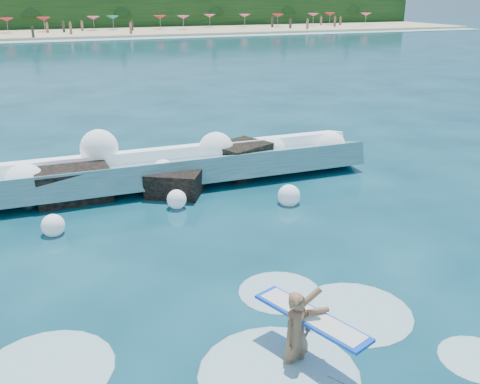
{
  "coord_description": "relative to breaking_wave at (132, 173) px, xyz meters",
  "views": [
    {
      "loc": [
        -3.07,
        -9.94,
        5.98
      ],
      "look_at": [
        1.5,
        2.0,
        1.2
      ],
      "focal_mm": 40.0,
      "sensor_mm": 36.0,
      "label": 1
    }
  ],
  "objects": [
    {
      "name": "beach_umbrellas",
      "position": [
        0.49,
        72.97,
        1.77
      ],
      "size": [
        112.84,
        6.07,
        0.5
      ],
      "color": "#158383",
      "rests_on": "ground"
    },
    {
      "name": "treeline",
      "position": [
        0.46,
        81.28,
        2.02
      ],
      "size": [
        140.0,
        4.0,
        5.0
      ],
      "primitive_type": "cube",
      "color": "black",
      "rests_on": "ground"
    },
    {
      "name": "surf_foam",
      "position": [
        0.33,
        -9.55,
        -0.48
      ],
      "size": [
        8.89,
        5.25,
        0.14
      ],
      "color": "silver",
      "rests_on": "ground"
    },
    {
      "name": "wet_band",
      "position": [
        0.46,
        60.28,
        -0.44
      ],
      "size": [
        140.0,
        5.0,
        0.08
      ],
      "primitive_type": "cube",
      "color": "silver",
      "rests_on": "ground"
    },
    {
      "name": "surfer_with_board",
      "position": [
        1.06,
        -9.91,
        0.12
      ],
      "size": [
        1.29,
        2.84,
        1.63
      ],
      "color": "#906143",
      "rests_on": "ground"
    },
    {
      "name": "wave_spray",
      "position": [
        -0.61,
        -0.18,
        0.4
      ],
      "size": [
        15.18,
        4.77,
        1.95
      ],
      "color": "white",
      "rests_on": "ground"
    },
    {
      "name": "ground",
      "position": [
        0.46,
        -6.72,
        -0.48
      ],
      "size": [
        200.0,
        200.0,
        0.0
      ],
      "primitive_type": "plane",
      "color": "#072F3A",
      "rests_on": "ground"
    },
    {
      "name": "beach",
      "position": [
        0.46,
        71.28,
        -0.28
      ],
      "size": [
        140.0,
        20.0,
        0.4
      ],
      "primitive_type": "cube",
      "color": "tan",
      "rests_on": "ground"
    },
    {
      "name": "breaking_wave",
      "position": [
        0.0,
        0.0,
        0.0
      ],
      "size": [
        15.9,
        2.57,
        1.37
      ],
      "color": "teal",
      "rests_on": "ground"
    },
    {
      "name": "rock_cluster",
      "position": [
        0.73,
        -0.41,
        -0.08
      ],
      "size": [
        7.94,
        3.2,
        1.27
      ],
      "color": "black",
      "rests_on": "ground"
    }
  ]
}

